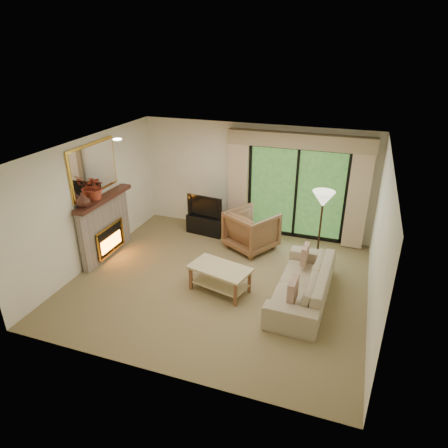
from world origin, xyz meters
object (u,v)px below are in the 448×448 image
(media_console, at_px, (207,224))
(coffee_table, at_px, (220,279))
(armchair, at_px, (252,230))
(sofa, at_px, (303,283))

(media_console, relative_size, coffee_table, 0.82)
(coffee_table, bearing_deg, armchair, 100.62)
(armchair, distance_m, sofa, 2.10)
(sofa, relative_size, coffee_table, 2.04)
(media_console, distance_m, coffee_table, 2.51)
(armchair, height_order, coffee_table, armchair)
(armchair, bearing_deg, media_console, 10.94)
(sofa, height_order, coffee_table, sofa)
(armchair, xyz_separation_m, sofa, (1.39, -1.58, -0.11))
(coffee_table, bearing_deg, sofa, 23.17)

